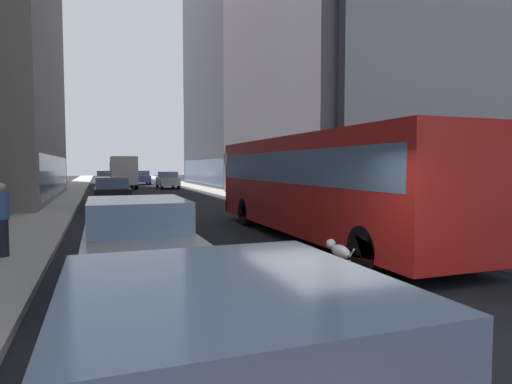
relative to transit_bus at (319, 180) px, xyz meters
name	(u,v)px	position (x,y,z in m)	size (l,w,h in m)	color
ground_plane	(139,190)	(-2.80, 29.00, -1.78)	(120.00, 120.00, 0.00)	black
sidewalk_left	(71,190)	(-8.50, 29.00, -1.70)	(2.40, 110.00, 0.15)	#ADA89E
sidewalk_right	(201,188)	(2.90, 29.00, -1.70)	(2.40, 110.00, 0.15)	#9E9991
building_left_far	(10,14)	(-14.70, 41.40, 16.46)	(8.46, 21.98, 36.50)	#B2A893
building_right_far	(251,65)	(9.10, 32.09, 11.03)	(10.89, 18.91, 25.62)	#4C515B
transit_bus	(319,180)	(0.00, 0.00, 0.00)	(2.78, 11.53, 3.05)	red
car_silver_sedan	(168,180)	(0.00, 30.50, -0.96)	(1.79, 4.10, 1.62)	#B7BABF
car_black_suv	(112,192)	(-5.60, 11.99, -0.96)	(1.72, 3.92, 1.62)	black
car_white_van	(105,178)	(-5.60, 40.05, -0.96)	(1.80, 4.14, 1.62)	silver
car_grey_wagon	(137,242)	(-5.60, -3.48, -0.95)	(1.80, 4.78, 1.62)	slate
car_blue_hatchback	(141,177)	(-1.60, 40.43, -0.95)	(1.85, 4.28, 1.62)	#4C6BB7
box_truck	(123,171)	(-4.00, 32.62, -0.11)	(2.30, 7.50, 3.05)	#19519E
dalmatian_dog	(339,252)	(-1.80, -4.22, -1.26)	(0.22, 0.96, 0.72)	white
pedestrian_in_coat	(1,219)	(-8.32, -0.49, -0.77)	(0.34, 0.34, 1.69)	#1E1E2D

